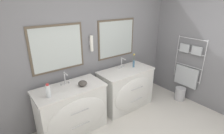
{
  "coord_description": "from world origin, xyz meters",
  "views": [
    {
      "loc": [
        -1.7,
        -0.98,
        2.18
      ],
      "look_at": [
        0.01,
        1.25,
        1.09
      ],
      "focal_mm": 28.0,
      "sensor_mm": 36.0,
      "label": 1
    }
  ],
  "objects_px": {
    "vanity_right": "(127,89)",
    "toiletry_bottle": "(48,91)",
    "amenity_bowl": "(83,83)",
    "waste_bin": "(180,93)",
    "vanity_left": "(72,110)",
    "flower_vase": "(134,62)"
  },
  "relations": [
    {
      "from": "vanity_right",
      "to": "toiletry_bottle",
      "type": "height_order",
      "value": "toiletry_bottle"
    },
    {
      "from": "vanity_left",
      "to": "flower_vase",
      "type": "distance_m",
      "value": 1.57
    },
    {
      "from": "vanity_left",
      "to": "amenity_bowl",
      "type": "xyz_separation_m",
      "value": [
        0.21,
        -0.04,
        0.46
      ]
    },
    {
      "from": "toiletry_bottle",
      "to": "waste_bin",
      "type": "xyz_separation_m",
      "value": [
        2.76,
        -0.5,
        -0.79
      ]
    },
    {
      "from": "vanity_right",
      "to": "waste_bin",
      "type": "bearing_deg",
      "value": -25.56
    },
    {
      "from": "flower_vase",
      "to": "waste_bin",
      "type": "relative_size",
      "value": 1.02
    },
    {
      "from": "vanity_left",
      "to": "toiletry_bottle",
      "type": "xyz_separation_m",
      "value": [
        -0.36,
        -0.06,
        0.52
      ]
    },
    {
      "from": "amenity_bowl",
      "to": "flower_vase",
      "type": "bearing_deg",
      "value": 4.72
    },
    {
      "from": "amenity_bowl",
      "to": "waste_bin",
      "type": "relative_size",
      "value": 0.51
    },
    {
      "from": "vanity_left",
      "to": "vanity_right",
      "type": "bearing_deg",
      "value": 0.0
    },
    {
      "from": "vanity_left",
      "to": "flower_vase",
      "type": "relative_size",
      "value": 3.85
    },
    {
      "from": "vanity_left",
      "to": "waste_bin",
      "type": "relative_size",
      "value": 3.93
    },
    {
      "from": "vanity_right",
      "to": "amenity_bowl",
      "type": "xyz_separation_m",
      "value": [
        -1.04,
        -0.04,
        0.46
      ]
    },
    {
      "from": "vanity_right",
      "to": "amenity_bowl",
      "type": "height_order",
      "value": "amenity_bowl"
    },
    {
      "from": "amenity_bowl",
      "to": "waste_bin",
      "type": "bearing_deg",
      "value": -13.07
    },
    {
      "from": "vanity_left",
      "to": "amenity_bowl",
      "type": "distance_m",
      "value": 0.51
    },
    {
      "from": "flower_vase",
      "to": "waste_bin",
      "type": "xyz_separation_m",
      "value": [
        0.93,
        -0.61,
        -0.8
      ]
    },
    {
      "from": "waste_bin",
      "to": "flower_vase",
      "type": "bearing_deg",
      "value": 146.52
    },
    {
      "from": "toiletry_bottle",
      "to": "vanity_right",
      "type": "bearing_deg",
      "value": 2.04
    },
    {
      "from": "amenity_bowl",
      "to": "toiletry_bottle",
      "type": "bearing_deg",
      "value": -178.71
    },
    {
      "from": "amenity_bowl",
      "to": "vanity_left",
      "type": "bearing_deg",
      "value": 167.83
    },
    {
      "from": "vanity_left",
      "to": "amenity_bowl",
      "type": "relative_size",
      "value": 7.71
    }
  ]
}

